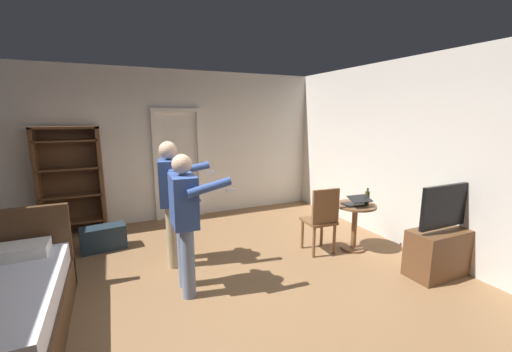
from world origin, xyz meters
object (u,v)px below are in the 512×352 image
side_table (355,219)px  suitcase_dark (103,238)px  bookshelf (71,177)px  tv_flatscreen (442,247)px  bottle_on_table (367,198)px  wooden_chair (321,218)px  person_striped_shirt (171,195)px  laptop (356,202)px  person_blue_shirt (185,214)px

side_table → suitcase_dark: bearing=155.7°
bookshelf → tv_flatscreen: (4.37, -3.55, -0.62)m
tv_flatscreen → bottle_on_table: size_ratio=4.63×
wooden_chair → person_striped_shirt: size_ratio=0.59×
side_table → suitcase_dark: 3.80m
laptop → person_striped_shirt: person_striped_shirt is taller
bookshelf → wooden_chair: size_ratio=1.84×
person_striped_shirt → laptop: bearing=-15.6°
side_table → wooden_chair: (-0.54, 0.09, 0.08)m
suitcase_dark → bottle_on_table: bearing=-31.6°
side_table → person_striped_shirt: 2.69m
laptop → person_striped_shirt: 2.63m
side_table → suitcase_dark: size_ratio=1.11×
bottle_on_table → person_striped_shirt: (-2.70, 0.74, 0.16)m
bottle_on_table → wooden_chair: (-0.68, 0.17, -0.26)m
bookshelf → person_striped_shirt: bearing=-54.0°
tv_flatscreen → person_blue_shirt: 3.23m
side_table → wooden_chair: 0.56m
bookshelf → bottle_on_table: 4.78m
bottle_on_table → person_striped_shirt: bearing=164.6°
tv_flatscreen → suitcase_dark: size_ratio=1.88×
person_striped_shirt → person_blue_shirt: bearing=-88.9°
suitcase_dark → side_table: bearing=-31.4°
person_blue_shirt → suitcase_dark: bearing=118.4°
wooden_chair → bookshelf: bearing=144.4°
side_table → person_blue_shirt: bearing=-177.5°
side_table → laptop: bearing=-128.0°
wooden_chair → person_striped_shirt: 2.14m
bottle_on_table → person_striped_shirt: size_ratio=0.15×
person_striped_shirt → side_table: bearing=-14.5°
suitcase_dark → laptop: bearing=-32.2°
bookshelf → suitcase_dark: (0.43, -0.93, -0.80)m
bottle_on_table → wooden_chair: bearing=166.2°
wooden_chair → person_striped_shirt: bearing=164.1°
tv_flatscreen → bottle_on_table: tv_flatscreen is taller
bottle_on_table → suitcase_dark: bearing=155.5°
laptop → bottle_on_table: bearing=-12.0°
bookshelf → person_blue_shirt: 2.92m
laptop → side_table: bearing=52.0°
bookshelf → person_blue_shirt: (1.34, -2.60, -0.06)m
side_table → person_striped_shirt: (-2.56, 0.66, 0.50)m
bookshelf → bottle_on_table: size_ratio=7.16×
tv_flatscreen → side_table: 1.17m
side_table → suitcase_dark: side_table is taller
bottle_on_table → person_blue_shirt: (-2.69, -0.03, 0.12)m
tv_flatscreen → laptop: 1.20m
tv_flatscreen → laptop: (-0.52, 1.02, 0.39)m
person_striped_shirt → bottle_on_table: bearing=-15.4°
laptop → suitcase_dark: 3.82m
person_blue_shirt → suitcase_dark: (-0.91, 1.67, -0.75)m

